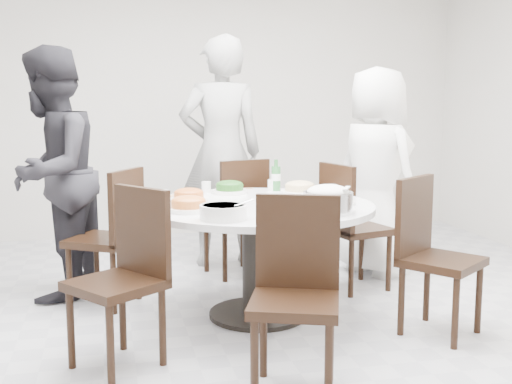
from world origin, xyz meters
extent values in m
cube|color=#B5B6BB|center=(0.00, 0.00, 0.00)|extent=(6.00, 6.00, 0.01)
cube|color=silver|center=(0.00, 3.00, 1.40)|extent=(6.00, 0.01, 2.80)
cylinder|color=white|center=(0.16, 0.26, 0.38)|extent=(1.50, 1.50, 0.75)
cube|color=black|center=(1.03, 0.70, 0.47)|extent=(0.51, 0.51, 0.95)
cube|color=black|center=(0.21, 1.31, 0.47)|extent=(0.52, 0.52, 0.95)
cube|color=black|center=(-0.82, 0.75, 0.47)|extent=(0.58, 0.58, 0.95)
cube|color=black|center=(-0.76, -0.35, 0.47)|extent=(0.59, 0.59, 0.95)
cube|color=black|center=(0.07, -0.87, 0.47)|extent=(0.54, 0.54, 0.95)
cube|color=black|center=(1.16, -0.31, 0.47)|extent=(0.59, 0.59, 0.95)
imported|color=white|center=(1.33, 1.07, 0.84)|extent=(0.80, 0.96, 1.67)
imported|color=black|center=(0.17, 1.65, 0.97)|extent=(0.73, 0.49, 1.94)
imported|color=black|center=(-1.17, 1.01, 0.89)|extent=(0.91, 1.03, 1.79)
cylinder|color=white|center=(0.07, 0.75, 0.78)|extent=(0.25, 0.25, 0.06)
cylinder|color=white|center=(0.55, 0.61, 0.79)|extent=(0.27, 0.27, 0.07)
cylinder|color=white|center=(-0.27, 0.42, 0.78)|extent=(0.25, 0.25, 0.07)
cylinder|color=white|center=(0.63, 0.13, 0.78)|extent=(0.26, 0.26, 0.06)
cylinder|color=white|center=(-0.31, 0.09, 0.79)|extent=(0.27, 0.27, 0.07)
cylinder|color=silver|center=(0.48, -0.16, 0.81)|extent=(0.29, 0.29, 0.13)
cylinder|color=white|center=(-0.15, -0.21, 0.79)|extent=(0.27, 0.27, 0.08)
cylinder|color=#2A6B32|center=(0.43, 0.81, 0.87)|extent=(0.07, 0.07, 0.23)
cylinder|color=white|center=(0.18, 0.86, 0.79)|extent=(0.07, 0.07, 0.08)
camera|label=1|loc=(-0.79, -3.70, 1.42)|focal=45.00mm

